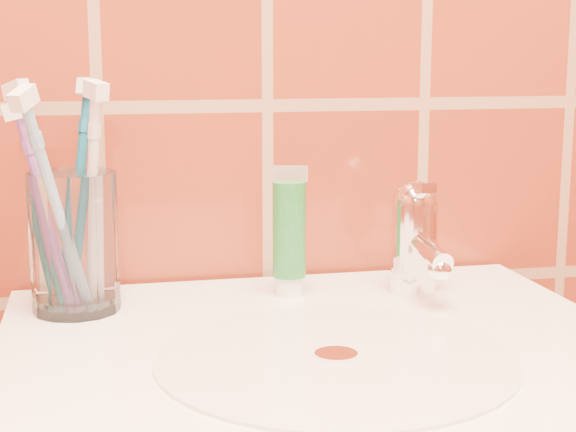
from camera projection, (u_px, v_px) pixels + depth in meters
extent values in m
cube|color=white|center=(320.00, 426.00, 0.79)|extent=(0.56, 0.46, 0.16)
cylinder|color=silver|center=(336.00, 357.00, 0.73)|extent=(0.30, 0.30, 0.00)
cylinder|color=white|center=(336.00, 355.00, 0.73)|extent=(0.04, 0.04, 0.00)
cylinder|color=white|center=(74.00, 242.00, 0.85)|extent=(0.09, 0.09, 0.14)
cylinder|color=white|center=(289.00, 285.00, 0.92)|extent=(0.03, 0.03, 0.02)
cylinder|color=#186624|center=(289.00, 229.00, 0.91)|extent=(0.03, 0.03, 0.10)
cube|color=beige|center=(289.00, 174.00, 0.90)|extent=(0.04, 0.00, 0.02)
cylinder|color=white|center=(414.00, 248.00, 0.92)|extent=(0.05, 0.05, 0.09)
sphere|color=white|center=(415.00, 203.00, 0.91)|extent=(0.05, 0.05, 0.05)
cylinder|color=white|center=(427.00, 249.00, 0.89)|extent=(0.02, 0.09, 0.03)
cube|color=white|center=(419.00, 188.00, 0.90)|extent=(0.02, 0.06, 0.01)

